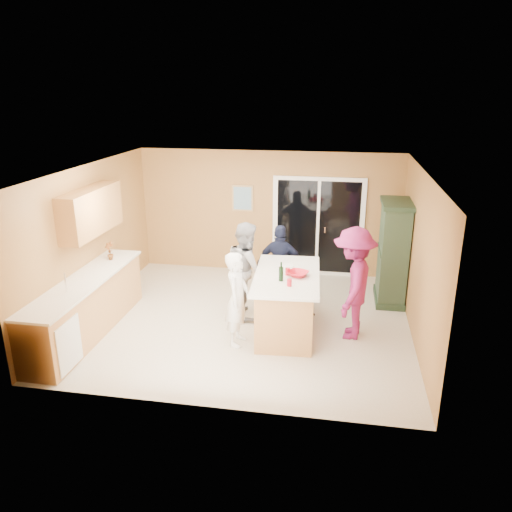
% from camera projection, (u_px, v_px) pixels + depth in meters
% --- Properties ---
extents(floor, '(5.50, 5.50, 0.00)m').
position_uv_depth(floor, '(246.00, 320.00, 8.62)').
color(floor, beige).
rests_on(floor, ground).
extents(ceiling, '(5.50, 5.00, 0.10)m').
position_uv_depth(ceiling, '(245.00, 170.00, 7.78)').
color(ceiling, white).
rests_on(ceiling, wall_back).
extents(wall_back, '(5.50, 0.10, 2.60)m').
position_uv_depth(wall_back, '(268.00, 213.00, 10.53)').
color(wall_back, tan).
rests_on(wall_back, ground).
extents(wall_front, '(5.50, 0.10, 2.60)m').
position_uv_depth(wall_front, '(206.00, 313.00, 5.87)').
color(wall_front, tan).
rests_on(wall_front, ground).
extents(wall_left, '(0.10, 5.00, 2.60)m').
position_uv_depth(wall_left, '(91.00, 240.00, 8.65)').
color(wall_left, tan).
rests_on(wall_left, ground).
extents(wall_right, '(0.10, 5.00, 2.60)m').
position_uv_depth(wall_right, '(419.00, 258.00, 7.76)').
color(wall_right, tan).
rests_on(wall_right, ground).
extents(left_cabinet_run, '(0.65, 3.05, 1.24)m').
position_uv_depth(left_cabinet_run, '(82.00, 311.00, 7.89)').
color(left_cabinet_run, tan).
rests_on(left_cabinet_run, floor).
extents(upper_cabinets, '(0.35, 1.60, 0.75)m').
position_uv_depth(upper_cabinets, '(91.00, 211.00, 8.25)').
color(upper_cabinets, tan).
rests_on(upper_cabinets, wall_left).
extents(sliding_door, '(1.90, 0.07, 2.10)m').
position_uv_depth(sliding_door, '(318.00, 227.00, 10.41)').
color(sliding_door, white).
rests_on(sliding_door, floor).
extents(framed_picture, '(0.46, 0.04, 0.56)m').
position_uv_depth(framed_picture, '(243.00, 198.00, 10.50)').
color(framed_picture, tan).
rests_on(framed_picture, wall_back).
extents(kitchen_island, '(1.13, 1.94, 0.99)m').
position_uv_depth(kitchen_island, '(286.00, 305.00, 8.11)').
color(kitchen_island, tan).
rests_on(kitchen_island, floor).
extents(green_hutch, '(0.55, 1.04, 1.90)m').
position_uv_depth(green_hutch, '(393.00, 254.00, 9.14)').
color(green_hutch, '#243A27').
rests_on(green_hutch, floor).
extents(woman_white, '(0.40, 0.57, 1.50)m').
position_uv_depth(woman_white, '(237.00, 299.00, 7.63)').
color(woman_white, white).
rests_on(woman_white, floor).
extents(woman_grey, '(0.90, 1.00, 1.68)m').
position_uv_depth(woman_grey, '(247.00, 270.00, 8.59)').
color(woman_grey, gray).
rests_on(woman_grey, floor).
extents(woman_navy, '(0.88, 0.37, 1.49)m').
position_uv_depth(woman_navy, '(280.00, 265.00, 9.09)').
color(woman_navy, '#182036').
rests_on(woman_navy, floor).
extents(woman_magenta, '(0.84, 1.26, 1.81)m').
position_uv_depth(woman_magenta, '(353.00, 283.00, 7.82)').
color(woman_magenta, '#96205F').
rests_on(woman_magenta, floor).
extents(serving_bowl, '(0.42, 0.42, 0.08)m').
position_uv_depth(serving_bowl, '(298.00, 274.00, 7.86)').
color(serving_bowl, red).
rests_on(serving_bowl, kitchen_island).
extents(tulip_vase, '(0.21, 0.18, 0.33)m').
position_uv_depth(tulip_vase, '(110.00, 251.00, 8.73)').
color(tulip_vase, red).
rests_on(tulip_vase, left_cabinet_run).
extents(tumbler_near, '(0.10, 0.10, 0.11)m').
position_uv_depth(tumbler_near, '(289.00, 283.00, 7.47)').
color(tumbler_near, red).
rests_on(tumbler_near, kitchen_island).
extents(tumbler_far, '(0.10, 0.10, 0.11)m').
position_uv_depth(tumbler_far, '(288.00, 272.00, 7.91)').
color(tumbler_far, red).
rests_on(tumbler_far, kitchen_island).
extents(wine_bottle, '(0.07, 0.07, 0.30)m').
position_uv_depth(wine_bottle, '(281.00, 274.00, 7.65)').
color(wine_bottle, black).
rests_on(wine_bottle, kitchen_island).
extents(white_plate, '(0.20, 0.20, 0.01)m').
position_uv_depth(white_plate, '(288.00, 266.00, 8.31)').
color(white_plate, white).
rests_on(white_plate, kitchen_island).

